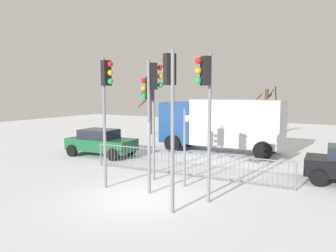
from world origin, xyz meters
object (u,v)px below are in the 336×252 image
(traffic_light_mid_right, at_px, (150,103))
(bare_tree_left, at_px, (266,111))
(traffic_light_foreground_left, at_px, (206,94))
(delivery_truck, at_px, (222,123))
(direction_sign_post, at_px, (186,143))
(car_green_near, at_px, (101,142))
(traffic_light_rear_right, at_px, (170,95))
(traffic_light_rear_left, at_px, (106,94))
(traffic_light_foreground_right, at_px, (153,97))
(bare_tree_right, at_px, (149,109))

(traffic_light_mid_right, xyz_separation_m, bare_tree_left, (0.68, 14.86, -1.04))
(traffic_light_mid_right, bearing_deg, bare_tree_left, -59.35)
(traffic_light_foreground_left, xyz_separation_m, delivery_truck, (-2.89, 8.68, -1.75))
(direction_sign_post, distance_m, car_green_near, 7.59)
(delivery_truck, bearing_deg, traffic_light_rear_right, 100.40)
(car_green_near, height_order, bare_tree_left, bare_tree_left)
(traffic_light_foreground_left, relative_size, traffic_light_mid_right, 1.12)
(traffic_light_foreground_left, distance_m, direction_sign_post, 2.62)
(traffic_light_rear_left, height_order, delivery_truck, traffic_light_rear_left)
(traffic_light_foreground_left, xyz_separation_m, traffic_light_rear_right, (-0.57, -1.24, 0.00))
(bare_tree_left, bearing_deg, traffic_light_mid_right, -92.60)
(bare_tree_left, bearing_deg, traffic_light_foreground_right, -88.69)
(car_green_near, relative_size, delivery_truck, 0.55)
(bare_tree_left, distance_m, bare_tree_right, 9.28)
(traffic_light_foreground_right, distance_m, traffic_light_foreground_left, 2.00)
(car_green_near, xyz_separation_m, bare_tree_right, (-2.90, 9.11, 1.33))
(traffic_light_rear_right, relative_size, traffic_light_mid_right, 1.12)
(traffic_light_rear_right, height_order, bare_tree_right, traffic_light_rear_right)
(traffic_light_rear_right, height_order, direction_sign_post, traffic_light_rear_right)
(traffic_light_foreground_right, xyz_separation_m, car_green_near, (-6.30, 4.26, -2.63))
(traffic_light_foreground_left, distance_m, traffic_light_mid_right, 3.36)
(traffic_light_rear_right, height_order, delivery_truck, traffic_light_rear_right)
(traffic_light_rear_right, distance_m, bare_tree_left, 17.63)
(traffic_light_rear_left, distance_m, traffic_light_mid_right, 1.93)
(bare_tree_left, bearing_deg, traffic_light_rear_right, -84.13)
(car_green_near, bearing_deg, traffic_light_mid_right, -34.07)
(traffic_light_rear_right, distance_m, direction_sign_post, 3.21)
(bare_tree_left, bearing_deg, direction_sign_post, -86.21)
(traffic_light_foreground_right, bearing_deg, direction_sign_post, 108.12)
(traffic_light_rear_left, height_order, car_green_near, traffic_light_rear_left)
(traffic_light_rear_right, height_order, traffic_light_mid_right, traffic_light_rear_right)
(traffic_light_rear_left, xyz_separation_m, traffic_light_foreground_right, (1.78, 0.36, -0.10))
(traffic_light_foreground_right, relative_size, delivery_truck, 0.65)
(delivery_truck, relative_size, bare_tree_right, 1.81)
(traffic_light_rear_left, bearing_deg, traffic_light_rear_right, 86.54)
(traffic_light_mid_right, bearing_deg, traffic_light_rear_left, 100.34)
(traffic_light_foreground_right, bearing_deg, traffic_light_rear_left, -124.22)
(traffic_light_rear_left, xyz_separation_m, car_green_near, (-4.52, 4.62, -2.73))
(bare_tree_left, xyz_separation_m, bare_tree_right, (-8.83, -2.87, 0.02))
(traffic_light_rear_right, relative_size, direction_sign_post, 1.62)
(traffic_light_foreground_left, bearing_deg, car_green_near, 9.96)
(traffic_light_rear_left, xyz_separation_m, bare_tree_right, (-7.42, 13.73, -1.41))
(traffic_light_foreground_right, xyz_separation_m, traffic_light_rear_right, (1.43, -1.25, 0.09))
(traffic_light_mid_right, xyz_separation_m, direction_sign_post, (1.67, -0.11, -1.46))
(car_green_near, bearing_deg, bare_tree_right, 102.31)
(traffic_light_rear_right, bearing_deg, car_green_near, 83.12)
(bare_tree_left, bearing_deg, car_green_near, -116.33)
(traffic_light_foreground_right, xyz_separation_m, traffic_light_mid_right, (-1.05, 1.38, -0.29))
(traffic_light_rear_left, distance_m, traffic_light_rear_right, 3.33)
(traffic_light_mid_right, relative_size, bare_tree_left, 1.08)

